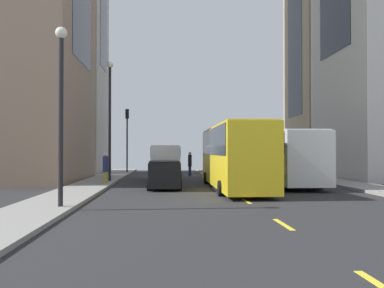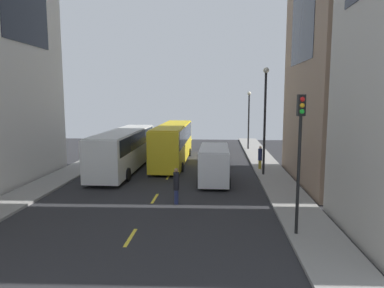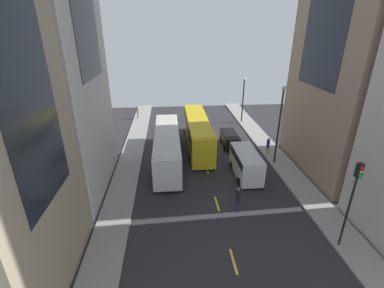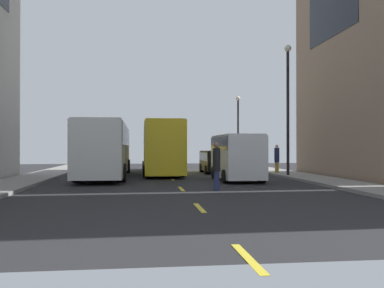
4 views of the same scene
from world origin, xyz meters
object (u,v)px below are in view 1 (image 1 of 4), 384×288
object	(u,v)px
city_bus_white	(279,154)
pedestrian_walking_far	(105,167)
pedestrian_crossing_near	(190,163)
delivery_van_white	(166,160)
traffic_light_near_corner	(127,128)
streetcar_yellow	(233,152)
car_black_0	(165,172)

from	to	relation	value
city_bus_white	pedestrian_walking_far	distance (m)	11.42
city_bus_white	pedestrian_crossing_near	size ratio (longest dim) A/B	6.15
city_bus_white	delivery_van_white	distance (m)	8.52
pedestrian_walking_far	traffic_light_near_corner	xyz separation A→B (m)	(-0.09, -14.21, 3.19)
streetcar_yellow	pedestrian_crossing_near	world-z (taller)	streetcar_yellow
delivery_van_white	pedestrian_crossing_near	world-z (taller)	delivery_van_white
pedestrian_crossing_near	traffic_light_near_corner	size ratio (longest dim) A/B	0.35
city_bus_white	traffic_light_near_corner	xyz separation A→B (m)	(11.29, -13.61, 2.34)
pedestrian_crossing_near	car_black_0	bearing A→B (deg)	72.79
car_black_0	traffic_light_near_corner	distance (m)	17.73
car_black_0	pedestrian_crossing_near	bearing A→B (deg)	-99.62
pedestrian_crossing_near	streetcar_yellow	bearing A→B (deg)	90.39
city_bus_white	streetcar_yellow	bearing A→B (deg)	44.85
city_bus_white	traffic_light_near_corner	world-z (taller)	traffic_light_near_corner
delivery_van_white	traffic_light_near_corner	distance (m)	10.81
streetcar_yellow	delivery_van_white	distance (m)	8.49
car_black_0	pedestrian_crossing_near	distance (m)	12.81
delivery_van_white	pedestrian_crossing_near	distance (m)	5.78
streetcar_yellow	delivery_van_white	size ratio (longest dim) A/B	2.40
delivery_van_white	pedestrian_crossing_near	size ratio (longest dim) A/B	2.53
city_bus_white	traffic_light_near_corner	size ratio (longest dim) A/B	2.13
city_bus_white	delivery_van_white	xyz separation A→B (m)	(7.57, -3.87, -0.50)
city_bus_white	delivery_van_white	size ratio (longest dim) A/B	2.43
streetcar_yellow	delivery_van_white	bearing A→B (deg)	-62.48
car_black_0	pedestrian_walking_far	bearing A→B (deg)	-36.53
traffic_light_near_corner	car_black_0	bearing A→B (deg)	102.23
pedestrian_crossing_near	delivery_van_white	bearing A→B (deg)	60.96
delivery_van_white	car_black_0	size ratio (longest dim) A/B	1.26
delivery_van_white	pedestrian_walking_far	xyz separation A→B (m)	(3.80, 4.47, -0.35)
city_bus_white	pedestrian_crossing_near	bearing A→B (deg)	-59.40
streetcar_yellow	traffic_light_near_corner	distance (m)	18.99
city_bus_white	car_black_0	xyz separation A→B (m)	(7.60, 3.39, -1.05)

